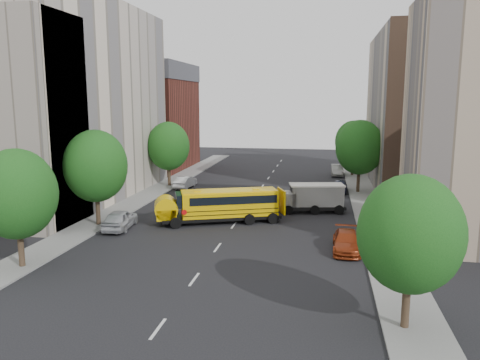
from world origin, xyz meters
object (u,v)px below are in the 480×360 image
(street_tree_1, at_px, (96,166))
(school_bus, at_px, (220,204))
(street_tree_2, at_px, (168,146))
(parked_car_3, at_px, (347,241))
(parked_car_0, at_px, (120,219))
(street_tree_5, at_px, (353,141))
(parked_car_1, at_px, (185,182))
(parked_car_4, at_px, (340,186))
(street_tree_0, at_px, (17,194))
(parked_car_5, at_px, (337,170))
(safari_truck, at_px, (312,197))
(street_tree_3, at_px, (410,234))
(street_tree_4, at_px, (360,147))

(street_tree_1, xyz_separation_m, school_bus, (9.68, 2.72, -3.38))
(street_tree_2, relative_size, parked_car_3, 1.68)
(school_bus, relative_size, parked_car_0, 2.18)
(street_tree_5, relative_size, parked_car_1, 1.76)
(parked_car_0, xyz_separation_m, parked_car_4, (17.82, 18.68, -0.13))
(street_tree_5, bearing_deg, street_tree_0, -118.81)
(parked_car_4, distance_m, parked_car_5, 11.78)
(parked_car_1, height_order, parked_car_3, parked_car_1)
(street_tree_5, height_order, safari_truck, street_tree_5)
(street_tree_0, bearing_deg, parked_car_3, 19.12)
(street_tree_3, distance_m, street_tree_5, 44.00)
(street_tree_0, bearing_deg, street_tree_5, 61.19)
(street_tree_1, bearing_deg, street_tree_0, -90.00)
(street_tree_4, relative_size, parked_car_0, 1.74)
(street_tree_5, bearing_deg, parked_car_1, -147.31)
(street_tree_1, xyz_separation_m, parked_car_0, (2.20, -0.65, -4.16))
(street_tree_3, bearing_deg, street_tree_4, 90.00)
(parked_car_1, bearing_deg, parked_car_3, 135.03)
(street_tree_5, xyz_separation_m, school_bus, (-12.32, -27.28, -3.13))
(street_tree_5, xyz_separation_m, parked_car_4, (-1.98, -11.97, -4.04))
(street_tree_5, xyz_separation_m, safari_truck, (-4.82, -22.15, -3.32))
(safari_truck, xyz_separation_m, parked_car_1, (-14.98, 9.45, -0.68))
(parked_car_3, bearing_deg, safari_truck, 104.95)
(parked_car_5, bearing_deg, parked_car_0, -121.27)
(street_tree_1, xyz_separation_m, parked_car_5, (19.99, 29.81, -4.21))
(parked_car_5, bearing_deg, street_tree_3, -88.36)
(street_tree_3, bearing_deg, parked_car_3, 101.01)
(parked_car_4, bearing_deg, safari_truck, -101.49)
(street_tree_4, xyz_separation_m, parked_car_3, (-2.12, -21.11, -4.41))
(street_tree_0, xyz_separation_m, street_tree_4, (22.00, 28.00, 0.43))
(street_tree_2, bearing_deg, street_tree_5, 28.61)
(street_tree_5, bearing_deg, street_tree_3, -90.00)
(safari_truck, bearing_deg, parked_car_5, 71.54)
(parked_car_0, bearing_deg, parked_car_1, -96.00)
(parked_car_5, bearing_deg, street_tree_1, -124.83)
(street_tree_4, distance_m, street_tree_5, 12.01)
(street_tree_1, xyz_separation_m, street_tree_5, (22.00, 30.00, -0.25))
(school_bus, bearing_deg, parked_car_3, -50.90)
(street_tree_5, bearing_deg, school_bus, -114.30)
(street_tree_2, height_order, parked_car_1, street_tree_2)
(parked_car_1, relative_size, parked_car_5, 0.94)
(street_tree_2, height_order, parked_car_3, street_tree_2)
(street_tree_1, relative_size, safari_truck, 1.23)
(street_tree_3, relative_size, parked_car_0, 1.53)
(street_tree_0, xyz_separation_m, street_tree_1, (0.00, 10.00, 0.31))
(street_tree_4, bearing_deg, parked_car_1, -177.96)
(safari_truck, bearing_deg, parked_car_0, -161.61)
(street_tree_2, xyz_separation_m, parked_car_5, (19.99, 11.81, -4.08))
(safari_truck, xyz_separation_m, parked_car_4, (2.84, 10.19, -0.72))
(parked_car_1, bearing_deg, parked_car_0, 94.12)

